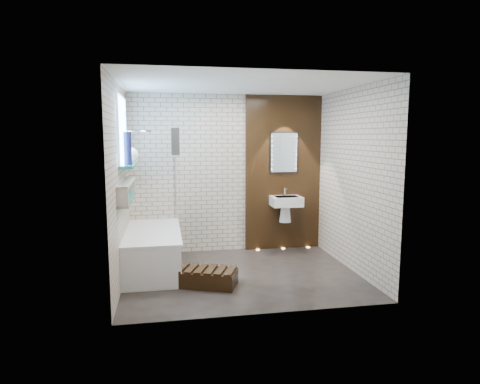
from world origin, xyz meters
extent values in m
plane|color=black|center=(0.00, 0.00, 0.00)|extent=(3.20, 3.20, 0.00)
cube|color=#BFB198|center=(0.00, 1.30, 1.30)|extent=(3.20, 0.04, 2.60)
cube|color=#BFB198|center=(0.00, -1.30, 1.30)|extent=(3.20, 0.04, 2.60)
cube|color=#BFB198|center=(-1.60, 0.00, 1.30)|extent=(0.04, 2.60, 2.60)
cube|color=#BFB198|center=(1.60, 0.00, 1.30)|extent=(0.04, 2.60, 2.60)
plane|color=white|center=(0.00, 0.00, 2.60)|extent=(3.20, 3.20, 0.00)
cube|color=black|center=(0.95, 1.27, 1.30)|extent=(1.30, 0.06, 2.60)
cube|color=#7FADE0|center=(-1.59, 0.35, 2.00)|extent=(0.03, 1.00, 0.90)
cube|color=teal|center=(-1.51, 0.35, 1.53)|extent=(0.18, 1.00, 0.04)
cube|color=teal|center=(-1.53, 0.15, 1.08)|extent=(0.14, 1.30, 0.03)
cube|color=#B2A899|center=(-1.53, 0.15, 1.32)|extent=(0.14, 1.30, 0.03)
cube|color=#B2A899|center=(-1.53, -0.48, 1.20)|extent=(0.14, 0.03, 0.26)
cube|color=#B2A899|center=(-1.53, 0.79, 1.20)|extent=(0.14, 0.03, 0.26)
cube|color=white|center=(-1.23, 0.45, 0.28)|extent=(0.75, 1.70, 0.55)
cube|color=white|center=(-1.23, 0.45, 0.57)|extent=(0.79, 1.74, 0.03)
cylinder|color=silver|center=(-1.08, 1.18, 0.64)|extent=(0.04, 0.04, 0.12)
cube|color=white|center=(-0.87, 0.89, 1.28)|extent=(0.01, 0.78, 1.40)
cube|color=#282320|center=(-0.87, 0.60, 1.85)|extent=(0.11, 0.29, 0.39)
cylinder|color=silver|center=(-1.30, 0.95, 2.00)|extent=(0.18, 0.18, 0.02)
cube|color=white|center=(0.95, 1.06, 0.85)|extent=(0.50, 0.36, 0.16)
cone|color=white|center=(0.95, 1.11, 0.63)|extent=(0.20, 0.20, 0.28)
cylinder|color=silver|center=(0.95, 1.16, 1.00)|extent=(0.03, 0.03, 0.14)
cube|color=black|center=(0.95, 1.24, 1.65)|extent=(0.50, 0.02, 0.70)
cube|color=silver|center=(0.95, 1.23, 1.65)|extent=(0.45, 0.01, 0.65)
cube|color=black|center=(-0.59, -0.30, 0.10)|extent=(0.99, 0.70, 0.20)
cylinder|color=#975A17|center=(-1.53, -0.11, 1.15)|extent=(0.05, 0.05, 0.10)
cylinder|color=maroon|center=(-1.53, -0.16, 1.17)|extent=(0.06, 0.06, 0.13)
cylinder|color=#141738|center=(-1.50, 0.13, 1.76)|extent=(0.10, 0.10, 0.43)
sphere|color=white|center=(-1.50, 0.45, 1.66)|extent=(0.23, 0.23, 0.23)
cylinder|color=#FFD899|center=(0.50, 1.20, 0.01)|extent=(0.06, 0.06, 0.01)
cylinder|color=#FFD899|center=(0.95, 1.20, 0.01)|extent=(0.06, 0.06, 0.01)
cylinder|color=#FFD899|center=(1.40, 1.20, 0.01)|extent=(0.06, 0.06, 0.01)
camera|label=1|loc=(-1.03, -5.47, 1.92)|focal=30.91mm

